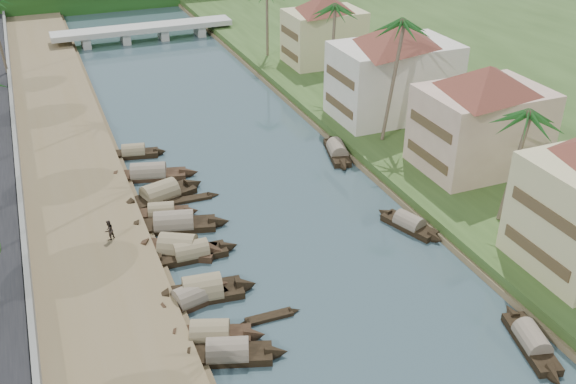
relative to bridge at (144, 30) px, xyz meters
name	(u,v)px	position (x,y,z in m)	size (l,w,h in m)	color
ground	(355,317)	(0.00, -72.00, -1.72)	(220.00, 220.00, 0.00)	#35494F
left_bank	(77,216)	(-16.00, -52.00, -1.32)	(10.00, 180.00, 0.80)	brown
right_bank	(430,147)	(19.00, -52.00, -1.12)	(16.00, 180.00, 1.20)	#2E451B
retaining_wall	(22,216)	(-20.20, -52.00, -0.37)	(0.40, 180.00, 1.10)	slate
bridge	(144,30)	(0.00, 0.00, 0.00)	(28.00, 4.00, 2.40)	#B0AFA5
building_mid	(482,117)	(19.99, -58.00, 4.41)	(14.11, 14.11, 9.70)	beige
building_far	(394,70)	(18.99, -44.00, 4.66)	(15.59, 15.59, 10.20)	silver
building_distant	(324,28)	(19.99, -24.00, 4.16)	(12.62, 12.62, 9.20)	#BFB880
sampan_3	(228,353)	(-9.19, -72.53, -1.31)	(7.82, 3.98, 2.10)	black
sampan_4	(210,335)	(-9.73, -70.50, -1.31)	(7.44, 4.04, 2.11)	black
sampan_5	(203,292)	(-8.95, -65.97, -1.30)	(8.16, 2.89, 2.51)	black
sampan_6	(192,299)	(-9.88, -66.42, -1.31)	(7.14, 3.14, 2.10)	black
sampan_7	(191,253)	(-8.48, -61.04, -1.31)	(7.71, 1.91, 2.06)	black
sampan_8	(178,249)	(-9.29, -60.04, -1.30)	(8.10, 5.72, 2.50)	black
sampan_9	(174,224)	(-8.71, -56.39, -1.30)	(9.60, 4.17, 2.36)	black
sampan_10	(162,213)	(-9.26, -54.11, -1.32)	(6.57, 2.81, 1.83)	black
sampan_11	(160,195)	(-8.72, -51.12, -1.30)	(9.14, 4.50, 2.53)	black
sampan_12	(149,174)	(-8.84, -46.67, -1.31)	(9.73, 4.18, 2.27)	black
sampan_13	(134,153)	(-9.29, -41.41, -1.32)	(6.85, 2.78, 1.89)	black
sampan_14	(531,342)	(9.03, -78.85, -1.32)	(3.27, 7.75, 1.90)	black
sampan_15	(409,224)	(9.30, -63.76, -1.32)	(3.66, 6.92, 1.89)	black
sampan_16	(337,151)	(9.94, -48.94, -1.31)	(3.54, 8.46, 2.06)	black
canoe_1	(269,317)	(-5.46, -69.97, -1.62)	(4.55, 0.83, 0.73)	black
canoe_2	(186,200)	(-6.66, -52.30, -1.62)	(6.19, 1.03, 0.90)	black
palm_1	(520,117)	(16.00, -66.89, 8.42)	(3.20, 3.20, 10.68)	brown
palm_2	(394,25)	(15.00, -49.63, 11.22)	(3.20, 3.20, 13.59)	brown
palm_3	(333,8)	(16.00, -34.68, 9.49)	(3.20, 3.20, 11.81)	brown
tree_6	(428,62)	(24.00, -42.83, 4.55)	(4.02, 4.02, 6.85)	#4F3C2D
person_far	(109,230)	(-14.00, -57.24, -0.09)	(0.81, 0.63, 1.66)	#2C231E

